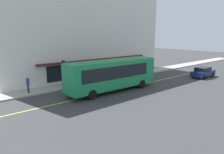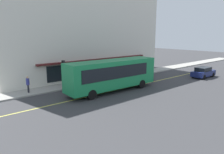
% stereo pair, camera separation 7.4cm
% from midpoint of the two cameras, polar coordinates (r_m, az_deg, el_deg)
% --- Properties ---
extents(ground, '(120.00, 120.00, 0.00)m').
position_cam_midpoint_polar(ground, '(25.12, 5.32, -2.76)').
color(ground, '#38383A').
extents(sidewalk, '(80.00, 2.61, 0.15)m').
position_cam_midpoint_polar(sidewalk, '(28.88, -2.01, -0.63)').
color(sidewalk, '#9E9B93').
rests_on(sidewalk, ground).
extents(lane_centre_stripe, '(36.00, 0.16, 0.01)m').
position_cam_midpoint_polar(lane_centre_stripe, '(25.12, 5.32, -2.75)').
color(lane_centre_stripe, '#D8D14C').
rests_on(lane_centre_stripe, ground).
extents(storefront_building, '(25.43, 10.58, 15.30)m').
position_cam_midpoint_polar(storefront_building, '(33.33, -9.20, 13.98)').
color(storefront_building, silver).
rests_on(storefront_building, ground).
extents(bus, '(11.18, 2.80, 3.50)m').
position_cam_midpoint_polar(bus, '(22.81, 0.34, 0.92)').
color(bus, '#197F47').
rests_on(bus, ground).
extents(traffic_light, '(0.30, 0.52, 3.20)m').
position_cam_midpoint_polar(traffic_light, '(24.36, -13.20, 2.61)').
color(traffic_light, '#2D2D33').
rests_on(traffic_light, sidewalk).
extents(car_navy, '(4.31, 1.88, 1.52)m').
position_cam_midpoint_polar(car_navy, '(33.41, 24.07, 1.21)').
color(car_navy, navy).
rests_on(car_navy, ground).
extents(pedestrian_near_storefront, '(0.34, 0.34, 1.80)m').
position_cam_midpoint_polar(pedestrian_near_storefront, '(23.54, -22.25, -1.50)').
color(pedestrian_near_storefront, black).
rests_on(pedestrian_near_storefront, sidewalk).
extents(pedestrian_at_corner, '(0.34, 0.34, 1.60)m').
position_cam_midpoint_polar(pedestrian_at_corner, '(30.27, 2.29, 1.93)').
color(pedestrian_at_corner, black).
rests_on(pedestrian_at_corner, sidewalk).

